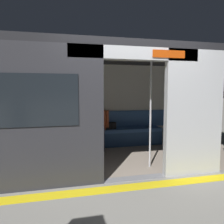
{
  "coord_description": "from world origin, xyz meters",
  "views": [
    {
      "loc": [
        1.2,
        3.4,
        1.48
      ],
      "look_at": [
        0.09,
        -1.23,
        1.0
      ],
      "focal_mm": 35.63,
      "sensor_mm": 36.0,
      "label": 1
    }
  ],
  "objects_px": {
    "train_car": "(113,89)",
    "grab_pole_far": "(151,112)",
    "bench_seat": "(107,133)",
    "handbag": "(111,126)",
    "book": "(83,129)",
    "person_seated": "(98,122)",
    "grab_pole_door": "(102,114)"
  },
  "relations": [
    {
      "from": "book",
      "to": "grab_pole_far",
      "type": "relative_size",
      "value": 0.1
    },
    {
      "from": "handbag",
      "to": "grab_pole_far",
      "type": "xyz_separation_m",
      "value": [
        -0.35,
        1.77,
        0.53
      ]
    },
    {
      "from": "train_car",
      "to": "person_seated",
      "type": "bearing_deg",
      "value": -80.72
    },
    {
      "from": "grab_pole_door",
      "to": "train_car",
      "type": "bearing_deg",
      "value": -116.66
    },
    {
      "from": "bench_seat",
      "to": "handbag",
      "type": "distance_m",
      "value": 0.23
    },
    {
      "from": "bench_seat",
      "to": "handbag",
      "type": "height_order",
      "value": "handbag"
    },
    {
      "from": "person_seated",
      "to": "book",
      "type": "bearing_deg",
      "value": -16.55
    },
    {
      "from": "bench_seat",
      "to": "book",
      "type": "relative_size",
      "value": 13.64
    },
    {
      "from": "grab_pole_door",
      "to": "book",
      "type": "bearing_deg",
      "value": -85.97
    },
    {
      "from": "handbag",
      "to": "grab_pole_far",
      "type": "distance_m",
      "value": 1.88
    },
    {
      "from": "grab_pole_door",
      "to": "grab_pole_far",
      "type": "height_order",
      "value": "same"
    },
    {
      "from": "book",
      "to": "grab_pole_far",
      "type": "bearing_deg",
      "value": 148.22
    },
    {
      "from": "bench_seat",
      "to": "book",
      "type": "distance_m",
      "value": 0.62
    },
    {
      "from": "bench_seat",
      "to": "grab_pole_far",
      "type": "relative_size",
      "value": 1.41
    },
    {
      "from": "handbag",
      "to": "grab_pole_door",
      "type": "bearing_deg",
      "value": 71.95
    },
    {
      "from": "person_seated",
      "to": "grab_pole_far",
      "type": "relative_size",
      "value": 0.55
    },
    {
      "from": "bench_seat",
      "to": "handbag",
      "type": "xyz_separation_m",
      "value": [
        -0.12,
        -0.05,
        0.19
      ]
    },
    {
      "from": "bench_seat",
      "to": "book",
      "type": "bearing_deg",
      "value": -5.54
    },
    {
      "from": "bench_seat",
      "to": "person_seated",
      "type": "distance_m",
      "value": 0.4
    },
    {
      "from": "handbag",
      "to": "grab_pole_door",
      "type": "distance_m",
      "value": 1.99
    },
    {
      "from": "bench_seat",
      "to": "grab_pole_door",
      "type": "height_order",
      "value": "grab_pole_door"
    },
    {
      "from": "book",
      "to": "grab_pole_door",
      "type": "bearing_deg",
      "value": 121.09
    },
    {
      "from": "book",
      "to": "grab_pole_far",
      "type": "height_order",
      "value": "grab_pole_far"
    },
    {
      "from": "book",
      "to": "handbag",
      "type": "bearing_deg",
      "value": -153.79
    },
    {
      "from": "handbag",
      "to": "book",
      "type": "relative_size",
      "value": 1.18
    },
    {
      "from": "train_car",
      "to": "book",
      "type": "height_order",
      "value": "train_car"
    },
    {
      "from": "person_seated",
      "to": "grab_pole_door",
      "type": "distance_m",
      "value": 1.78
    },
    {
      "from": "train_car",
      "to": "bench_seat",
      "type": "relative_size",
      "value": 2.13
    },
    {
      "from": "person_seated",
      "to": "grab_pole_door",
      "type": "xyz_separation_m",
      "value": [
        0.24,
        1.72,
        0.39
      ]
    },
    {
      "from": "train_car",
      "to": "grab_pole_far",
      "type": "bearing_deg",
      "value": 127.12
    },
    {
      "from": "handbag",
      "to": "grab_pole_door",
      "type": "relative_size",
      "value": 0.12
    },
    {
      "from": "train_car",
      "to": "book",
      "type": "xyz_separation_m",
      "value": [
        0.52,
        -1.05,
        -1.04
      ]
    }
  ]
}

